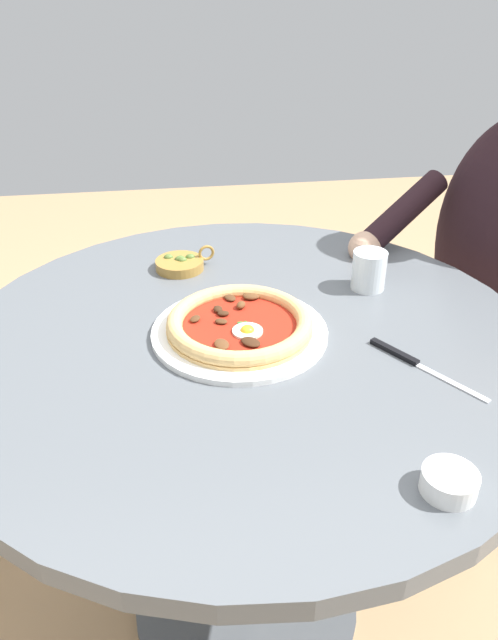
% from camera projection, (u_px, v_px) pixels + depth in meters
% --- Properties ---
extents(ground_plane, '(6.00, 6.00, 0.02)m').
position_uv_depth(ground_plane, '(246.00, 605.00, 1.41)').
color(ground_plane, tan).
extents(dining_table, '(1.01, 1.01, 0.74)m').
position_uv_depth(dining_table, '(246.00, 399.00, 1.10)').
color(dining_table, '#565B60').
rests_on(dining_table, ground).
extents(pizza_on_plate, '(0.30, 0.30, 0.04)m').
position_uv_depth(pizza_on_plate, '(240.00, 326.00, 1.01)').
color(pizza_on_plate, white).
rests_on(pizza_on_plate, dining_table).
extents(water_glass, '(0.06, 0.06, 0.08)m').
position_uv_depth(water_glass, '(369.00, 273.00, 1.15)').
color(water_glass, silver).
rests_on(water_glass, dining_table).
extents(steak_knife, '(0.13, 0.18, 0.01)m').
position_uv_depth(steak_knife, '(410.00, 360.00, 0.95)').
color(steak_knife, silver).
rests_on(steak_knife, dining_table).
extents(ramekin_capers, '(0.07, 0.07, 0.03)m').
position_uv_depth(ramekin_capers, '(449.00, 481.00, 0.71)').
color(ramekin_capers, white).
rests_on(ramekin_capers, dining_table).
extents(olive_pan, '(0.12, 0.10, 0.04)m').
position_uv_depth(olive_pan, '(181.00, 264.00, 1.23)').
color(olive_pan, olive).
rests_on(olive_pan, dining_table).
extents(diner_person, '(0.57, 0.43, 1.20)m').
position_uv_depth(diner_person, '(490.00, 323.00, 1.44)').
color(diner_person, '#282833').
rests_on(diner_person, ground).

